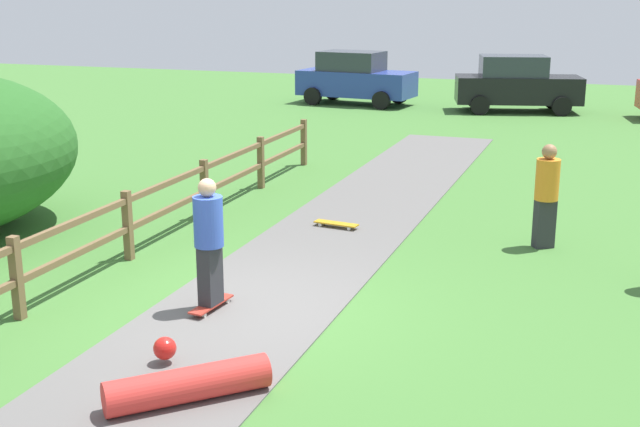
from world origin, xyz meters
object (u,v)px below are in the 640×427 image
object	(u,v)px
skateboard_loose	(336,224)
bystander_orange	(547,191)
skater_riding	(209,238)
skater_fallen	(186,382)
parked_car_black	(517,84)
parked_car_blue	(355,78)

from	to	relation	value
skateboard_loose	bystander_orange	world-z (taller)	bystander_orange
skater_riding	bystander_orange	world-z (taller)	skater_riding
skater_fallen	bystander_orange	bearing A→B (deg)	65.82
skateboard_loose	parked_car_black	xyz separation A→B (m)	(1.21, 15.92, 0.87)
skater_fallen	parked_car_black	distance (m)	22.47
bystander_orange	parked_car_black	size ratio (longest dim) A/B	0.38
bystander_orange	parked_car_black	xyz separation A→B (m)	(-2.33, 15.83, 0.02)
skater_riding	skater_fallen	distance (m)	2.57
skater_riding	bystander_orange	size ratio (longest dim) A/B	1.03
skater_fallen	parked_car_blue	world-z (taller)	parked_car_blue
skater_fallen	parked_car_blue	distance (m)	23.07
skateboard_loose	parked_car_blue	xyz separation A→B (m)	(-4.61, 15.94, 0.87)
parked_car_blue	parked_car_black	size ratio (longest dim) A/B	0.97
skateboard_loose	parked_car_blue	bearing A→B (deg)	106.13
bystander_orange	skater_riding	bearing A→B (deg)	-131.59
skateboard_loose	skater_riding	bearing A→B (deg)	-94.15
skater_riding	parked_car_blue	distance (m)	20.64
skater_fallen	parked_car_black	size ratio (longest dim) A/B	0.34
skater_fallen	skater_riding	bearing A→B (deg)	110.94
skateboard_loose	bystander_orange	size ratio (longest dim) A/B	0.48
bystander_orange	parked_car_blue	xyz separation A→B (m)	(-8.15, 15.85, 0.02)
skater_riding	skater_fallen	bearing A→B (deg)	-69.06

